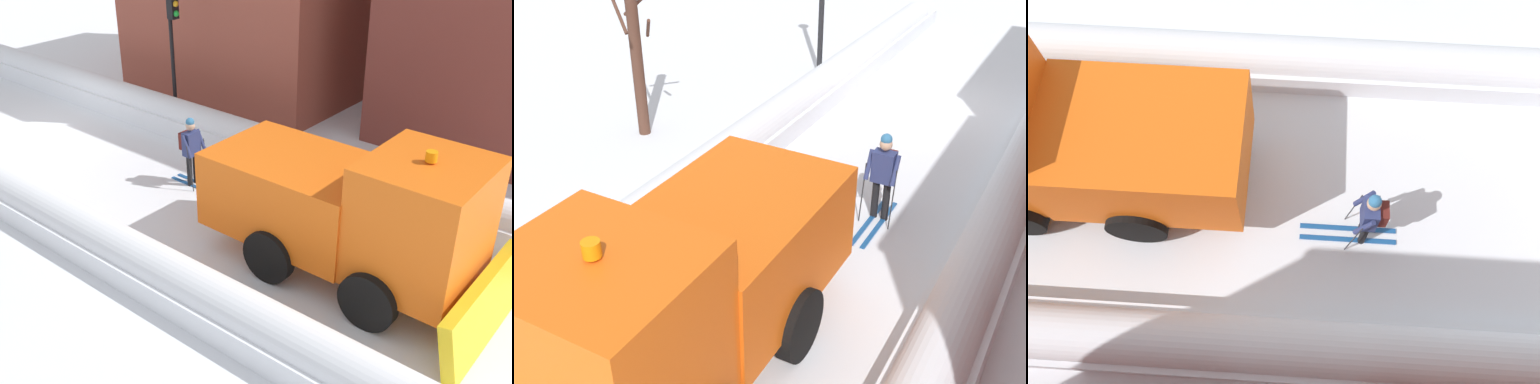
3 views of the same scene
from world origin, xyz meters
The scene contains 6 objects.
ground_plane centered at (0.00, 10.00, 0.00)m, with size 80.00×80.00×0.00m, color white.
snowbank_left centered at (-2.89, 10.00, 0.46)m, with size 1.10×36.00×1.05m.
snowbank_right centered at (2.89, 10.00, 0.39)m, with size 1.10×36.00×0.94m.
plow_truck centered at (0.17, 11.36, 1.48)m, with size 3.20×5.98×3.12m.
skier centered at (-0.70, 6.18, 1.00)m, with size 0.62×1.80×1.81m.
traffic_light_pole centered at (-3.54, 2.77, 2.91)m, with size 0.28×0.42×4.13m.
Camera 1 is at (9.11, 16.28, 7.30)m, focal length 42.88 mm.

